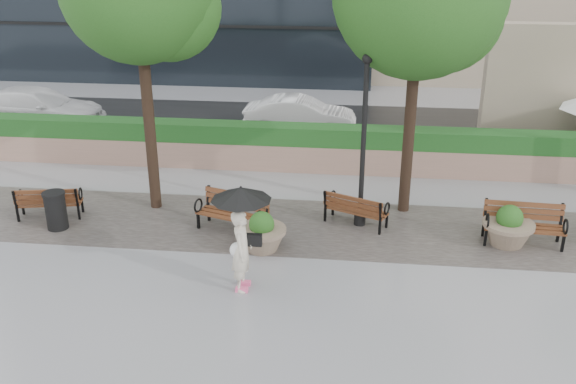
# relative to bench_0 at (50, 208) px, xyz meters

# --- Properties ---
(ground) EXTENTS (100.00, 100.00, 0.00)m
(ground) POSITION_rel_bench_0_xyz_m (7.10, -2.84, -0.25)
(ground) COLOR gray
(ground) RESTS_ON ground
(cobble_strip) EXTENTS (28.00, 3.20, 0.01)m
(cobble_strip) POSITION_rel_bench_0_xyz_m (7.10, 0.16, -0.24)
(cobble_strip) COLOR #383330
(cobble_strip) RESTS_ON ground
(hedge_wall) EXTENTS (24.00, 0.80, 1.35)m
(hedge_wall) POSITION_rel_bench_0_xyz_m (7.10, 4.16, 0.42)
(hedge_wall) COLOR #9D7565
(hedge_wall) RESTS_ON ground
(asphalt_street) EXTENTS (40.00, 7.00, 0.00)m
(asphalt_street) POSITION_rel_bench_0_xyz_m (7.10, 8.16, -0.25)
(asphalt_street) COLOR black
(asphalt_street) RESTS_ON ground
(bench_0) EXTENTS (1.65, 0.92, 0.84)m
(bench_0) POSITION_rel_bench_0_xyz_m (0.00, 0.00, 0.00)
(bench_0) COLOR brown
(bench_0) RESTS_ON ground
(bench_1) EXTENTS (1.84, 1.20, 0.93)m
(bench_1) POSITION_rel_bench_0_xyz_m (4.71, -0.25, 0.03)
(bench_1) COLOR brown
(bench_1) RESTS_ON ground
(bench_2) EXTENTS (1.64, 1.18, 0.83)m
(bench_2) POSITION_rel_bench_0_xyz_m (7.64, 0.42, -0.00)
(bench_2) COLOR brown
(bench_2) RESTS_ON ground
(bench_3) EXTENTS (1.82, 0.81, 0.95)m
(bench_3) POSITION_rel_bench_0_xyz_m (11.47, -0.17, 0.03)
(bench_3) COLOR brown
(bench_3) RESTS_ON ground
(planter_left) EXTENTS (1.11, 1.11, 0.93)m
(planter_left) POSITION_rel_bench_0_xyz_m (5.55, -1.12, 0.11)
(planter_left) COLOR #7F6B56
(planter_left) RESTS_ON ground
(planter_right) EXTENTS (1.16, 1.16, 0.98)m
(planter_right) POSITION_rel_bench_0_xyz_m (11.12, -0.24, 0.13)
(planter_right) COLOR #7F6B56
(planter_right) RESTS_ON ground
(trash_bin) EXTENTS (0.54, 0.54, 0.90)m
(trash_bin) POSITION_rel_bench_0_xyz_m (0.46, -0.60, 0.20)
(trash_bin) COLOR black
(trash_bin) RESTS_ON ground
(lamppost) EXTENTS (0.28, 0.28, 4.20)m
(lamppost) POSITION_rel_bench_0_xyz_m (7.74, 0.44, 1.60)
(lamppost) COLOR black
(lamppost) RESTS_ON ground
(car_left) EXTENTS (4.87, 1.99, 1.41)m
(car_left) POSITION_rel_bench_0_xyz_m (-3.90, 7.38, 0.46)
(car_left) COLOR silver
(car_left) RESTS_ON ground
(car_right) EXTENTS (3.92, 1.42, 1.28)m
(car_right) POSITION_rel_bench_0_xyz_m (5.57, 7.72, 0.39)
(car_right) COLOR silver
(car_right) RESTS_ON ground
(pedestrian) EXTENTS (1.19, 1.19, 2.19)m
(pedestrian) POSITION_rel_bench_0_xyz_m (5.42, -2.79, 1.09)
(pedestrian) COLOR beige
(pedestrian) RESTS_ON ground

